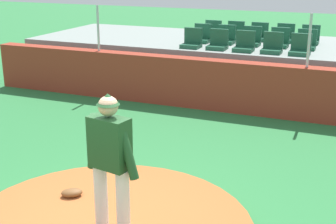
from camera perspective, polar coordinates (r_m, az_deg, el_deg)
name	(u,v)px	position (r m, az deg, el deg)	size (l,w,h in m)	color
pitcher	(110,154)	(5.61, -7.00, -5.08)	(0.77, 0.34, 1.76)	silver
fielding_glove	(72,193)	(6.94, -11.51, -9.50)	(0.30, 0.20, 0.11)	brown
brick_barrier	(231,86)	(11.18, 7.58, 3.09)	(13.10, 0.40, 1.19)	maroon
fence_post_left	(98,28)	(12.30, -8.42, 9.96)	(0.06, 0.06, 1.15)	silver
fence_post_right	(309,41)	(10.65, 16.66, 8.24)	(0.06, 0.06, 1.15)	silver
bleacher_platform	(255,65)	(13.57, 10.40, 5.65)	(12.70, 3.86, 1.24)	gray
stadium_chair_0	(192,41)	(12.45, 2.91, 8.49)	(0.48, 0.44, 0.50)	#1D553B
stadium_chair_1	(218,43)	(12.27, 6.05, 8.28)	(0.48, 0.44, 0.50)	#1D553B
stadium_chair_2	(244,45)	(12.06, 9.19, 7.99)	(0.48, 0.44, 0.50)	#1D553B
stadium_chair_3	(272,46)	(11.96, 12.45, 7.72)	(0.48, 0.44, 0.50)	#1D553B
stadium_chair_4	(300,48)	(11.86, 15.66, 7.41)	(0.48, 0.44, 0.50)	#1D553B
stadium_chair_5	(202,37)	(13.31, 4.10, 9.06)	(0.48, 0.44, 0.50)	#1D553B
stadium_chair_6	(226,38)	(13.14, 6.99, 8.86)	(0.48, 0.44, 0.50)	#1D553B
stadium_chair_7	(251,40)	(12.94, 10.02, 8.60)	(0.48, 0.44, 0.50)	#1D553B
stadium_chair_8	(279,41)	(12.84, 13.27, 8.32)	(0.48, 0.44, 0.50)	#1D553B
stadium_chair_9	(306,43)	(12.70, 16.32, 7.99)	(0.48, 0.44, 0.50)	#1D553B
stadium_chair_10	(212,32)	(14.13, 5.36, 9.53)	(0.48, 0.44, 0.50)	#1D553B
stadium_chair_11	(235,33)	(14.00, 8.09, 9.36)	(0.48, 0.44, 0.50)	#1D553B
stadium_chair_12	(259,35)	(13.81, 10.89, 9.10)	(0.48, 0.44, 0.50)	#1D553B
stadium_chair_13	(285,36)	(13.72, 13.92, 8.85)	(0.48, 0.44, 0.50)	#1D553B
stadium_chair_14	(310,38)	(13.60, 16.75, 8.55)	(0.48, 0.44, 0.50)	#1D553B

